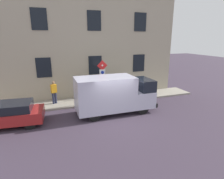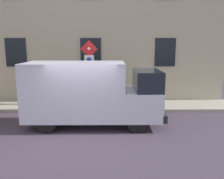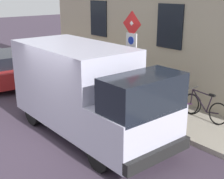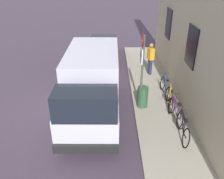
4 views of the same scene
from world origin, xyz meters
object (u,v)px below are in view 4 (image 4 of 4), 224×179
(sign_post_stacked, at_px, (142,60))
(pedestrian, at_px, (151,58))
(bicycle_black, at_px, (183,127))
(bicycle_blue, at_px, (166,88))
(litter_bin, at_px, (143,97))
(bicycle_purple, at_px, (176,111))
(bicycle_orange, at_px, (171,98))
(parked_hatchback, at_px, (103,48))
(delivery_van, at_px, (93,84))

(sign_post_stacked, xyz_separation_m, pedestrian, (0.93, 3.49, -1.16))
(bicycle_black, bearing_deg, bicycle_blue, 4.08)
(litter_bin, bearing_deg, pedestrian, 76.91)
(bicycle_black, height_order, bicycle_purple, same)
(sign_post_stacked, height_order, bicycle_orange, sign_post_stacked)
(bicycle_orange, distance_m, pedestrian, 3.46)
(bicycle_blue, height_order, litter_bin, litter_bin)
(bicycle_purple, height_order, litter_bin, litter_bin)
(bicycle_black, bearing_deg, pedestrian, 7.97)
(parked_hatchback, distance_m, litter_bin, 6.41)
(bicycle_blue, bearing_deg, parked_hatchback, 28.68)
(bicycle_black, xyz_separation_m, bicycle_orange, (0.00, 1.99, 0.00))
(sign_post_stacked, height_order, bicycle_purple, sign_post_stacked)
(parked_hatchback, xyz_separation_m, litter_bin, (1.91, -6.11, -0.14))
(litter_bin, bearing_deg, parked_hatchback, 107.31)
(parked_hatchback, relative_size, pedestrian, 2.40)
(sign_post_stacked, relative_size, delivery_van, 0.58)
(delivery_van, bearing_deg, pedestrian, 142.72)
(delivery_van, relative_size, litter_bin, 5.93)
(bicycle_blue, bearing_deg, bicycle_black, 177.74)
(sign_post_stacked, height_order, parked_hatchback, sign_post_stacked)
(parked_hatchback, xyz_separation_m, bicycle_black, (3.07, -8.09, -0.22))
(bicycle_orange, xyz_separation_m, pedestrian, (-0.37, 3.40, 0.56))
(sign_post_stacked, bearing_deg, delivery_van, -174.02)
(delivery_van, relative_size, parked_hatchback, 1.29)
(bicycle_black, height_order, bicycle_blue, same)
(delivery_van, relative_size, bicycle_blue, 3.12)
(parked_hatchback, relative_size, bicycle_blue, 2.41)
(bicycle_orange, height_order, bicycle_blue, same)
(parked_hatchback, bearing_deg, delivery_van, -176.53)
(delivery_van, xyz_separation_m, bicycle_black, (3.21, -1.69, -0.82))
(bicycle_black, xyz_separation_m, bicycle_purple, (-0.00, 0.99, 0.00))
(bicycle_black, bearing_deg, delivery_van, 66.27)
(bicycle_purple, distance_m, bicycle_blue, 1.99)
(bicycle_purple, xyz_separation_m, bicycle_blue, (0.00, 1.99, 0.00))
(sign_post_stacked, distance_m, bicycle_purple, 2.33)
(parked_hatchback, xyz_separation_m, bicycle_blue, (3.06, -5.11, -0.22))
(sign_post_stacked, height_order, pedestrian, sign_post_stacked)
(pedestrian, bearing_deg, delivery_van, 35.44)
(bicycle_orange, bearing_deg, pedestrian, 14.55)
(delivery_van, height_order, bicycle_blue, delivery_van)
(delivery_van, xyz_separation_m, parked_hatchback, (0.14, 6.40, -0.60))
(bicycle_blue, relative_size, litter_bin, 1.90)
(bicycle_black, bearing_deg, bicycle_purple, 4.13)
(bicycle_blue, xyz_separation_m, pedestrian, (-0.37, 2.40, 0.56))
(bicycle_black, bearing_deg, litter_bin, 34.46)
(sign_post_stacked, relative_size, parked_hatchback, 0.75)
(delivery_van, xyz_separation_m, litter_bin, (2.05, 0.29, -0.74))
(bicycle_blue, bearing_deg, bicycle_purple, 177.71)
(bicycle_black, bearing_deg, bicycle_orange, 4.05)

